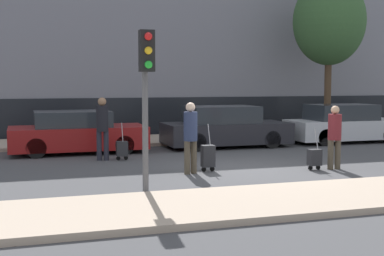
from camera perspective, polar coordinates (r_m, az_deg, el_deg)
ground_plane at (r=13.92m, az=5.80°, el=-4.42°), size 80.00×80.00×0.00m
sidewalk_near at (r=10.64m, az=13.96°, el=-7.14°), size 28.00×2.50×0.12m
sidewalk_far at (r=20.46m, az=-2.05°, el=-1.21°), size 28.00×3.00×0.12m
building_facade at (r=24.01m, az=-4.50°, el=10.62°), size 28.00×3.00×9.29m
parked_car_0 at (r=17.37m, az=-12.18°, el=-0.53°), size 4.25×1.92×1.33m
parked_car_1 at (r=18.55m, az=3.52°, el=0.01°), size 4.32×1.88×1.42m
parked_car_2 at (r=20.74m, az=15.88°, el=0.35°), size 4.32×1.78×1.42m
pedestrian_left at (r=15.51m, az=-9.54°, el=0.37°), size 0.34×0.34×1.81m
trolley_left at (r=15.55m, az=-7.48°, el=-2.21°), size 0.34×0.29×1.09m
pedestrian_center at (r=13.07m, az=-0.16°, el=-0.57°), size 0.34×0.34×1.76m
trolley_center at (r=13.47m, az=1.72°, el=-3.02°), size 0.34×0.29×1.21m
pedestrian_right at (r=14.24m, az=14.97°, el=-0.57°), size 0.35×0.34×1.65m
trolley_right at (r=14.06m, az=12.94°, el=-3.08°), size 0.34×0.29×1.08m
traffic_light at (r=10.48m, az=-4.91°, el=5.34°), size 0.28×0.47×3.25m
parked_bicycle at (r=19.89m, az=-13.03°, el=-0.27°), size 1.77×0.06×0.96m
bare_tree_near_crossing at (r=22.86m, az=14.42°, el=10.93°), size 2.93×2.93×6.39m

